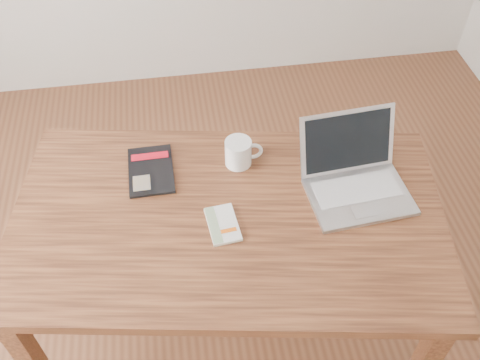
{
  "coord_description": "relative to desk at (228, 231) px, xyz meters",
  "views": [
    {
      "loc": [
        0.03,
        -0.91,
        2.14
      ],
      "look_at": [
        0.2,
        0.25,
        0.85
      ],
      "focal_mm": 40.0,
      "sensor_mm": 36.0,
      "label": 1
    }
  ],
  "objects": [
    {
      "name": "room",
      "position": [
        -0.22,
        -0.19,
        0.69
      ],
      "size": [
        4.04,
        4.04,
        2.7
      ],
      "color": "brown",
      "rests_on": "ground"
    },
    {
      "name": "desk",
      "position": [
        0.0,
        0.0,
        0.0
      ],
      "size": [
        1.56,
        1.05,
        0.75
      ],
      "rotation": [
        0.0,
        0.0,
        -0.17
      ],
      "color": "#562E19",
      "rests_on": "ground"
    },
    {
      "name": "white_guidebook",
      "position": [
        -0.02,
        -0.04,
        0.1
      ],
      "size": [
        0.11,
        0.16,
        0.01
      ],
      "rotation": [
        0.0,
        0.0,
        0.1
      ],
      "color": "silver",
      "rests_on": "desk"
    },
    {
      "name": "black_guidebook",
      "position": [
        -0.24,
        0.24,
        0.1
      ],
      "size": [
        0.16,
        0.24,
        0.01
      ],
      "rotation": [
        0.0,
        0.0,
        0.01
      ],
      "color": "black",
      "rests_on": "desk"
    },
    {
      "name": "laptop",
      "position": [
        0.45,
        0.06,
        0.14
      ],
      "size": [
        0.36,
        0.35,
        0.23
      ],
      "rotation": [
        0.0,
        0.0,
        0.08
      ],
      "color": "silver",
      "rests_on": "desk"
    },
    {
      "name": "coffee_mug",
      "position": [
        0.07,
        0.24,
        0.14
      ],
      "size": [
        0.14,
        0.1,
        0.1
      ],
      "rotation": [
        0.0,
        0.0,
        -0.02
      ],
      "color": "white",
      "rests_on": "desk"
    }
  ]
}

